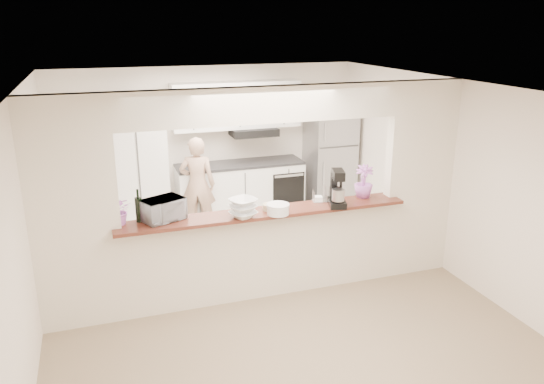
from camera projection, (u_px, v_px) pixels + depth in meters
name	position (u px, v px, depth m)	size (l,w,h in m)	color
floor	(265.00, 294.00, 6.45)	(6.00, 6.00, 0.00)	tan
tile_overlay	(232.00, 245.00, 7.84)	(5.00, 2.90, 0.01)	beige
partition	(264.00, 177.00, 5.99)	(5.00, 0.15, 2.50)	white
bar_counter	(265.00, 251.00, 6.27)	(3.40, 0.38, 1.09)	white
kitchen_cabinets	(201.00, 164.00, 8.55)	(3.15, 0.62, 2.25)	white
refrigerator	(330.00, 161.00, 9.20)	(0.75, 0.70, 1.70)	#A3A3A8
flower_left	(120.00, 211.00, 5.62)	(0.28, 0.24, 0.31)	#CD6CBA
wine_bottle_a	(139.00, 210.00, 5.71)	(0.07, 0.07, 0.33)	black
wine_bottle_b	(139.00, 209.00, 5.70)	(0.07, 0.07, 0.37)	black
toaster_oven	(163.00, 210.00, 5.75)	(0.44, 0.30, 0.24)	#B7B7BC
serving_bowls	(243.00, 208.00, 5.84)	(0.29, 0.29, 0.21)	white
plate_stack_a	(278.00, 209.00, 5.95)	(0.26, 0.26, 0.12)	white
plate_stack_b	(278.00, 210.00, 5.96)	(0.26, 0.26, 0.09)	white
red_bowl	(274.00, 206.00, 6.11)	(0.16, 0.16, 0.07)	maroon
tan_bowl	(269.00, 207.00, 6.09)	(0.16, 0.16, 0.07)	tan
utensil_caddy	(322.00, 195.00, 6.36)	(0.24, 0.17, 0.21)	silver
stand_mixer	(337.00, 190.00, 6.19)	(0.26, 0.33, 0.44)	black
flower_right	(364.00, 181.00, 6.49)	(0.23, 0.23, 0.40)	#BA64B9
person	(198.00, 185.00, 8.19)	(0.55, 0.36, 1.50)	tan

